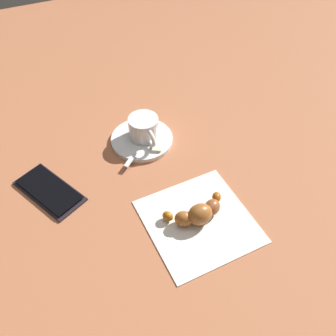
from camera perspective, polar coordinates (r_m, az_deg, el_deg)
The scene contains 8 objects.
ground_plane at distance 0.76m, azimuth 0.37°, elevation -0.95°, with size 1.80×1.80×0.00m, color #A5613F.
saucer at distance 0.82m, azimuth -3.98°, elevation 4.33°, with size 0.13×0.13×0.01m, color silver.
espresso_cup at distance 0.80m, azimuth -3.68°, elevation 6.07°, with size 0.09×0.06×0.05m.
teaspoon at distance 0.81m, azimuth -3.68°, elevation 4.07°, with size 0.09×0.10×0.01m.
sugar_packet at distance 0.81m, azimuth -1.59°, elevation 4.32°, with size 0.07×0.02×0.01m, color beige.
napkin at distance 0.69m, azimuth 4.79°, elevation -7.98°, with size 0.19×0.18×0.00m, color silver.
croissant at distance 0.67m, azimuth 4.69°, elevation -6.80°, with size 0.06×0.13×0.04m.
cell_phone at distance 0.76m, azimuth -17.56°, elevation -3.25°, with size 0.16×0.13×0.01m.
Camera 1 is at (0.46, -0.21, 0.57)m, focal length 40.20 mm.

